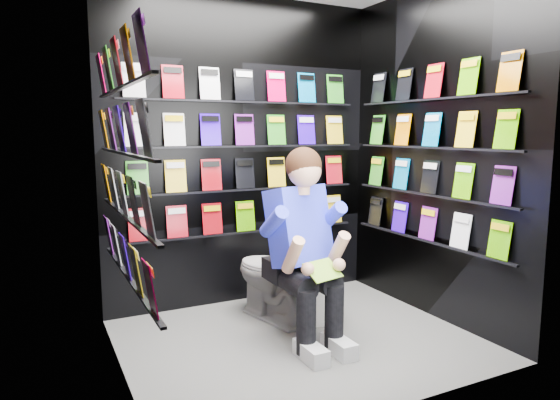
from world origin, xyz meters
name	(u,v)px	position (x,y,z in m)	size (l,w,h in m)	color
floor	(299,340)	(0.00, 0.00, 0.00)	(2.40, 2.40, 0.00)	slate
wall_back	(243,152)	(0.00, 1.00, 1.30)	(2.40, 0.04, 2.60)	black
wall_front	(396,167)	(0.00, -1.00, 1.30)	(2.40, 0.04, 2.60)	black
wall_left	(115,163)	(-1.20, 0.00, 1.30)	(0.04, 2.00, 2.60)	black
wall_right	(434,154)	(1.20, 0.00, 1.30)	(0.04, 2.00, 2.60)	black
comics_back	(245,152)	(0.00, 0.97, 1.31)	(2.10, 0.06, 1.37)	red
comics_left	(121,162)	(-1.17, 0.00, 1.31)	(0.06, 1.70, 1.37)	red
comics_right	(431,153)	(1.17, 0.00, 1.31)	(0.06, 1.70, 1.37)	red
toilet	(274,273)	(0.03, 0.46, 0.37)	(0.42, 0.75, 0.73)	silver
longbox	(317,297)	(0.35, 0.34, 0.16)	(0.23, 0.42, 0.32)	silver
longbox_lid	(318,276)	(0.35, 0.34, 0.33)	(0.25, 0.45, 0.03)	silver
reader	(297,228)	(0.03, 0.08, 0.80)	(0.56, 0.82, 1.51)	#242DE0
held_comic	(323,270)	(0.03, -0.27, 0.58)	(0.25, 0.01, 0.17)	green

